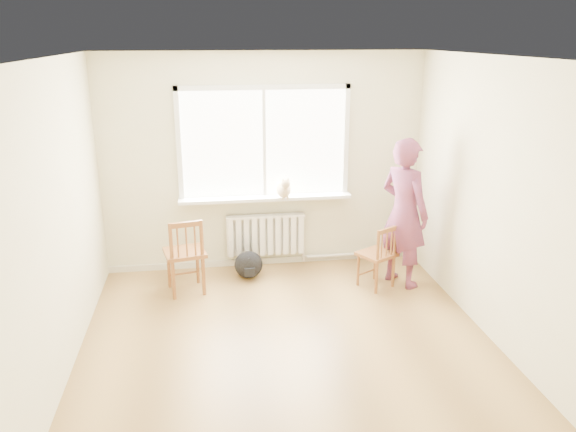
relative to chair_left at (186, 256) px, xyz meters
name	(u,v)px	position (x,y,z in m)	size (l,w,h in m)	color
floor	(292,355)	(1.00, -1.51, -0.46)	(4.50, 4.50, 0.00)	#A87E45
ceiling	(292,58)	(1.00, -1.51, 2.24)	(4.50, 4.50, 0.00)	white
back_wall	(264,163)	(1.00, 0.74, 0.89)	(4.00, 0.01, 2.70)	beige
window	(264,139)	(1.00, 0.71, 1.20)	(2.12, 0.05, 1.42)	white
windowsill	(265,198)	(1.00, 0.63, 0.47)	(2.15, 0.22, 0.04)	white
radiator	(266,234)	(1.00, 0.65, -0.02)	(1.00, 0.12, 0.55)	white
heating_pipe	(359,254)	(2.25, 0.68, -0.38)	(0.04, 0.04, 1.40)	silver
baseboard	(266,261)	(1.00, 0.72, -0.42)	(4.00, 0.03, 0.08)	beige
chair_left	(186,256)	(0.00, 0.00, 0.00)	(0.53, 0.51, 0.91)	brown
chair_right	(379,257)	(2.24, -0.19, -0.07)	(0.52, 0.51, 0.78)	brown
person	(404,213)	(2.55, -0.10, 0.43)	(0.65, 0.43, 1.78)	#BC3E65
cat	(284,188)	(1.22, 0.54, 0.61)	(0.20, 0.43, 0.29)	beige
backpack	(249,265)	(0.74, 0.31, -0.29)	(0.35, 0.26, 0.35)	black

